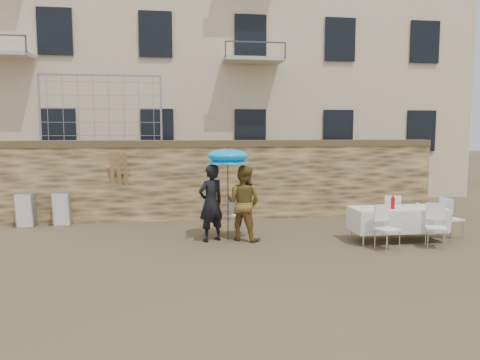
{
  "coord_description": "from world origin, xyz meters",
  "views": [
    {
      "loc": [
        -1.12,
        -8.23,
        2.52
      ],
      "look_at": [
        0.4,
        2.2,
        1.4
      ],
      "focal_mm": 35.0,
      "sensor_mm": 36.0,
      "label": 1
    }
  ],
  "objects": [
    {
      "name": "wood_planks",
      "position": [
        -2.42,
        4.77,
        1.0
      ],
      "size": [
        0.7,
        0.2,
        2.0
      ],
      "primitive_type": null,
      "color": "#A37749",
      "rests_on": "ground"
    },
    {
      "name": "ground",
      "position": [
        0.0,
        0.0,
        0.0
      ],
      "size": [
        80.0,
        80.0,
        0.0
      ],
      "primitive_type": "plane",
      "color": "brown",
      "rests_on": "ground"
    },
    {
      "name": "chain_link_fence",
      "position": [
        -3.0,
        5.0,
        3.1
      ],
      "size": [
        3.2,
        0.06,
        1.8
      ],
      "primitive_type": null,
      "color": "gray",
      "rests_on": "stone_wall"
    },
    {
      "name": "stone_wall",
      "position": [
        0.0,
        5.0,
        1.1
      ],
      "size": [
        13.0,
        0.5,
        2.2
      ],
      "primitive_type": "cube",
      "color": "olive",
      "rests_on": "ground"
    },
    {
      "name": "couple_chair_right",
      "position": [
        0.44,
        2.8,
        0.48
      ],
      "size": [
        0.67,
        0.67,
        0.96
      ],
      "primitive_type": null,
      "rotation": [
        0.0,
        0.0,
        2.54
      ],
      "color": "white",
      "rests_on": "ground"
    },
    {
      "name": "soda_bottle",
      "position": [
        3.74,
        1.47,
        0.91
      ],
      "size": [
        0.09,
        0.09,
        0.26
      ],
      "primitive_type": "cylinder",
      "color": "red",
      "rests_on": "banquet_table"
    },
    {
      "name": "chair_stack_right",
      "position": [
        -4.02,
        4.7,
        0.46
      ],
      "size": [
        0.46,
        0.47,
        0.92
      ],
      "primitive_type": null,
      "color": "white",
      "rests_on": "ground"
    },
    {
      "name": "table_chair_front_right",
      "position": [
        4.44,
        0.87,
        0.48
      ],
      "size": [
        0.63,
        0.63,
        0.96
      ],
      "primitive_type": null,
      "rotation": [
        0.0,
        0.0,
        -0.39
      ],
      "color": "white",
      "rests_on": "ground"
    },
    {
      "name": "table_chair_front_left",
      "position": [
        3.34,
        0.87,
        0.48
      ],
      "size": [
        0.61,
        0.61,
        0.96
      ],
      "primitive_type": null,
      "rotation": [
        0.0,
        0.0,
        0.33
      ],
      "color": "white",
      "rests_on": "ground"
    },
    {
      "name": "woman_dress",
      "position": [
        0.49,
        2.25,
        0.86
      ],
      "size": [
        1.06,
        1.01,
        1.73
      ],
      "primitive_type": "imported",
      "rotation": [
        0.0,
        0.0,
        2.55
      ],
      "color": "olive",
      "rests_on": "ground"
    },
    {
      "name": "man_suit",
      "position": [
        -0.26,
        2.25,
        0.88
      ],
      "size": [
        0.77,
        0.68,
        1.76
      ],
      "primitive_type": "imported",
      "rotation": [
        0.0,
        0.0,
        3.65
      ],
      "color": "black",
      "rests_on": "ground"
    },
    {
      "name": "table_chair_back",
      "position": [
        4.14,
        2.42,
        0.48
      ],
      "size": [
        0.52,
        0.52,
        0.96
      ],
      "primitive_type": null,
      "rotation": [
        0.0,
        0.0,
        3.05
      ],
      "color": "white",
      "rests_on": "ground"
    },
    {
      "name": "banquet_table",
      "position": [
        3.94,
        1.62,
        0.73
      ],
      "size": [
        2.1,
        0.85,
        0.78
      ],
      "color": "silver",
      "rests_on": "ground"
    },
    {
      "name": "couple_chair_left",
      "position": [
        -0.26,
        2.8,
        0.48
      ],
      "size": [
        0.51,
        0.51,
        0.96
      ],
      "primitive_type": null,
      "rotation": [
        0.0,
        0.0,
        3.21
      ],
      "color": "white",
      "rests_on": "ground"
    },
    {
      "name": "umbrella",
      "position": [
        0.14,
        2.35,
        1.88
      ],
      "size": [
        1.0,
        1.0,
        2.0
      ],
      "color": "#3F3F44",
      "rests_on": "ground"
    },
    {
      "name": "apartment_building",
      "position": [
        0.0,
        12.0,
        7.5
      ],
      "size": [
        20.0,
        8.0,
        15.0
      ],
      "primitive_type": "cube",
      "color": "#C9B491",
      "rests_on": "ground"
    },
    {
      "name": "table_chair_side",
      "position": [
        5.34,
        1.72,
        0.48
      ],
      "size": [
        0.57,
        0.57,
        0.96
      ],
      "primitive_type": null,
      "rotation": [
        0.0,
        0.0,
        1.79
      ],
      "color": "white",
      "rests_on": "ground"
    },
    {
      "name": "chair_stack_left",
      "position": [
        -4.92,
        4.7,
        0.46
      ],
      "size": [
        0.46,
        0.55,
        0.92
      ],
      "primitive_type": null,
      "color": "white",
      "rests_on": "ground"
    }
  ]
}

